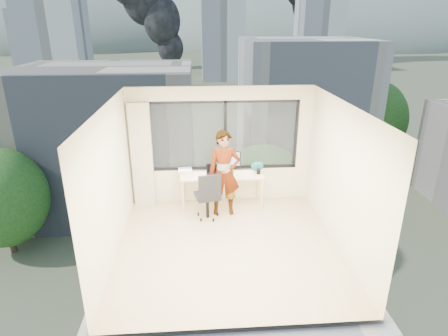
{
  "coord_description": "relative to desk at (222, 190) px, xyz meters",
  "views": [
    {
      "loc": [
        -0.5,
        -5.95,
        3.87
      ],
      "look_at": [
        0.0,
        1.0,
        1.15
      ],
      "focal_mm": 30.33,
      "sensor_mm": 36.0,
      "label": 1
    }
  ],
  "objects": [
    {
      "name": "handbag",
      "position": [
        0.8,
        0.16,
        0.48
      ],
      "size": [
        0.28,
        0.15,
        0.21
      ],
      "primitive_type": "ellipsoid",
      "rotation": [
        0.0,
        0.0,
        -0.02
      ],
      "color": "#0C4A48",
      "rests_on": "desk"
    },
    {
      "name": "game_console",
      "position": [
        -0.8,
        0.18,
        0.41
      ],
      "size": [
        0.31,
        0.27,
        0.07
      ],
      "primitive_type": "cube",
      "rotation": [
        0.0,
        0.0,
        0.07
      ],
      "color": "white",
      "rests_on": "desk"
    },
    {
      "name": "cellphone",
      "position": [
        0.11,
        -0.15,
        0.38
      ],
      "size": [
        0.11,
        0.05,
        0.01
      ],
      "primitive_type": "cube",
      "rotation": [
        0.0,
        0.0,
        -0.08
      ],
      "color": "black",
      "rests_on": "desk"
    },
    {
      "name": "ceiling",
      "position": [
        0.0,
        -1.66,
        2.23
      ],
      "size": [
        4.0,
        4.0,
        0.01
      ],
      "primitive_type": "cube",
      "color": "white",
      "rests_on": "ground"
    },
    {
      "name": "person",
      "position": [
        0.03,
        -0.36,
        0.54
      ],
      "size": [
        0.67,
        0.44,
        1.82
      ],
      "primitive_type": "imported",
      "rotation": [
        0.0,
        0.0,
        -0.0
      ],
      "color": "#2D2D33",
      "rests_on": "floor"
    },
    {
      "name": "curtain",
      "position": [
        -1.72,
        0.22,
        0.77
      ],
      "size": [
        0.45,
        0.14,
        2.3
      ],
      "primitive_type": "cube",
      "color": "beige",
      "rests_on": "floor"
    },
    {
      "name": "far_tower_d",
      "position": [
        -60.0,
        148.34,
        -3.38
      ],
      "size": [
        16.0,
        14.0,
        22.0
      ],
      "primitive_type": "cube",
      "color": "silver",
      "rests_on": "exterior_ground"
    },
    {
      "name": "tree_a",
      "position": [
        -16.0,
        20.34,
        -10.38
      ],
      "size": [
        7.0,
        7.0,
        8.0
      ],
      "primitive_type": null,
      "color": "#1E521B",
      "rests_on": "exterior_ground"
    },
    {
      "name": "far_tower_b",
      "position": [
        8.0,
        118.34,
        0.62
      ],
      "size": [
        13.0,
        13.0,
        30.0
      ],
      "primitive_type": "cube",
      "color": "silver",
      "rests_on": "exterior_ground"
    },
    {
      "name": "hill_b",
      "position": [
        100.0,
        318.34,
        -14.38
      ],
      "size": [
        300.0,
        220.0,
        96.0
      ],
      "primitive_type": "ellipsoid",
      "color": "slate",
      "rests_on": "exterior_ground"
    },
    {
      "name": "far_tower_c",
      "position": [
        45.0,
        138.34,
        -1.38
      ],
      "size": [
        15.0,
        15.0,
        26.0
      ],
      "primitive_type": "cube",
      "color": "silver",
      "rests_on": "exterior_ground"
    },
    {
      "name": "floor",
      "position": [
        0.0,
        -1.66,
        -0.38
      ],
      "size": [
        4.0,
        4.0,
        0.01
      ],
      "primitive_type": "cube",
      "color": "#D1B188",
      "rests_on": "ground"
    },
    {
      "name": "wall_right",
      "position": [
        2.0,
        -1.66,
        0.93
      ],
      "size": [
        0.01,
        4.0,
        2.6
      ],
      "primitive_type": "cube",
      "color": "beige",
      "rests_on": "ground"
    },
    {
      "name": "chair",
      "position": [
        -0.34,
        -0.55,
        0.16
      ],
      "size": [
        0.65,
        0.65,
        1.06
      ],
      "primitive_type": null,
      "rotation": [
        0.0,
        0.0,
        0.22
      ],
      "color": "black",
      "rests_on": "floor"
    },
    {
      "name": "tree_c",
      "position": [
        22.0,
        38.34,
        -9.38
      ],
      "size": [
        8.4,
        8.4,
        10.0
      ],
      "primitive_type": null,
      "color": "#1E521B",
      "rests_on": "exterior_ground"
    },
    {
      "name": "hill_a",
      "position": [
        -120.0,
        318.34,
        -14.38
      ],
      "size": [
        288.0,
        216.0,
        90.0
      ],
      "primitive_type": "ellipsoid",
      "color": "slate",
      "rests_on": "exterior_ground"
    },
    {
      "name": "laptop",
      "position": [
        -0.19,
        -0.03,
        0.47
      ],
      "size": [
        0.32,
        0.34,
        0.2
      ],
      "primitive_type": null,
      "rotation": [
        0.0,
        0.0,
        -0.06
      ],
      "color": "black",
      "rests_on": "desk"
    },
    {
      "name": "pen_cup",
      "position": [
        0.8,
        -0.03,
        0.43
      ],
      "size": [
        0.1,
        0.1,
        0.11
      ],
      "primitive_type": "cylinder",
      "rotation": [
        0.0,
        0.0,
        -0.08
      ],
      "color": "black",
      "rests_on": "desk"
    },
    {
      "name": "wall_left",
      "position": [
        -2.0,
        -1.66,
        0.93
      ],
      "size": [
        0.01,
        4.0,
        2.6
      ],
      "primitive_type": "cube",
      "color": "beige",
      "rests_on": "ground"
    },
    {
      "name": "monitor",
      "position": [
        0.17,
        0.1,
        0.63
      ],
      "size": [
        0.52,
        0.25,
        0.51
      ],
      "primitive_type": null,
      "rotation": [
        0.0,
        0.0,
        -0.29
      ],
      "color": "black",
      "rests_on": "desk"
    },
    {
      "name": "near_bldg_b",
      "position": [
        12.0,
        36.34,
        -6.38
      ],
      "size": [
        14.0,
        13.0,
        16.0
      ],
      "primitive_type": "cube",
      "color": "white",
      "rests_on": "exterior_ground"
    },
    {
      "name": "wall_front",
      "position": [
        0.0,
        -3.66,
        0.93
      ],
      "size": [
        4.0,
        0.01,
        2.6
      ],
      "primitive_type": "cube",
      "color": "beige",
      "rests_on": "ground"
    },
    {
      "name": "far_tower_a",
      "position": [
        -35.0,
        93.34,
        -0.38
      ],
      "size": [
        14.0,
        14.0,
        28.0
      ],
      "primitive_type": "cube",
      "color": "silver",
      "rests_on": "exterior_ground"
    },
    {
      "name": "exterior_ground",
      "position": [
        0.0,
        118.34,
        -14.38
      ],
      "size": [
        400.0,
        400.0,
        0.04
      ],
      "primitive_type": "cube",
      "color": "#515B3D",
      "rests_on": "ground"
    },
    {
      "name": "tree_b",
      "position": [
        4.0,
        16.34,
        -9.88
      ],
      "size": [
        7.6,
        7.6,
        9.0
      ],
      "primitive_type": null,
      "color": "#1E521B",
      "rests_on": "exterior_ground"
    },
    {
      "name": "window_wall",
      "position": [
        0.05,
        0.34,
        1.15
      ],
      "size": [
        3.3,
        0.16,
        1.55
      ],
      "primitive_type": null,
      "color": "black",
      "rests_on": "ground"
    },
    {
      "name": "desk",
      "position": [
        0.0,
        0.0,
        0.0
      ],
      "size": [
        1.8,
        0.6,
        0.75
      ],
      "primitive_type": "cube",
      "color": "beige",
      "rests_on": "floor"
    },
    {
      "name": "near_bldg_a",
      "position": [
        -9.0,
        28.34,
        -7.38
      ],
      "size": [
        16.0,
        12.0,
        14.0
      ],
      "primitive_type": "cube",
      "color": "beige",
      "rests_on": "exterior_ground"
    }
  ]
}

